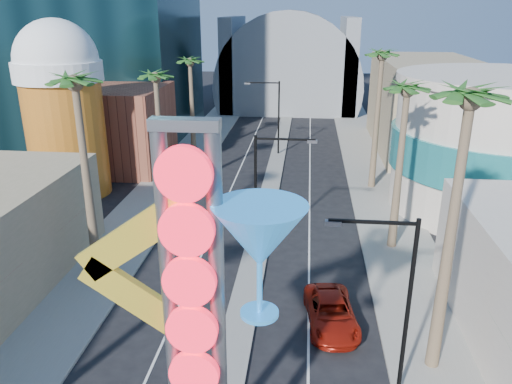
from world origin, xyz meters
name	(u,v)px	position (x,y,z in m)	size (l,w,h in m)	color
sidewalk_west	(173,177)	(-9.50, 35.00, 0.07)	(5.00, 100.00, 0.15)	gray
sidewalk_east	(375,183)	(9.50, 35.00, 0.07)	(5.00, 100.00, 0.15)	gray
median	(274,170)	(0.00, 38.00, 0.07)	(1.60, 84.00, 0.15)	gray
brick_filler_west	(115,128)	(-16.00, 38.00, 4.00)	(10.00, 10.00, 8.00)	brown
filler_east	(424,106)	(16.00, 48.00, 5.00)	(10.00, 20.00, 10.00)	#988762
beer_mug	(62,103)	(-17.00, 30.00, 7.84)	(7.00, 7.00, 14.50)	#B26117
turquoise_building	(501,145)	(18.00, 30.00, 5.25)	(16.60, 16.60, 10.60)	beige
canopy	(289,81)	(0.00, 72.00, 4.31)	(22.00, 16.00, 22.00)	slate
neon_sign	(221,302)	(0.82, 2.96, 7.31)	(6.53, 2.60, 12.55)	gray
streetlight_0	(264,185)	(0.55, 20.00, 4.88)	(3.79, 0.25, 8.00)	black
streetlight_1	(274,111)	(-0.55, 44.00, 4.88)	(3.79, 0.25, 8.00)	black
streetlight_2	(397,294)	(6.72, 8.00, 4.83)	(3.45, 0.25, 8.00)	black
palm_1	(76,96)	(-9.00, 16.00, 10.82)	(2.40, 2.40, 12.70)	brown
palm_2	(156,84)	(-9.00, 30.00, 9.48)	(2.40, 2.40, 11.20)	brown
palm_3	(190,68)	(-9.00, 42.00, 9.48)	(2.40, 2.40, 11.20)	brown
palm_5	(468,119)	(9.00, 10.00, 11.27)	(2.40, 2.40, 13.20)	brown
palm_6	(406,100)	(9.00, 22.00, 9.93)	(2.40, 2.40, 11.70)	brown
palm_7	(382,64)	(9.00, 34.00, 10.82)	(2.40, 2.40, 12.70)	brown
red_pickup	(331,313)	(4.61, 12.72, 0.71)	(2.36, 5.12, 1.42)	#99180B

